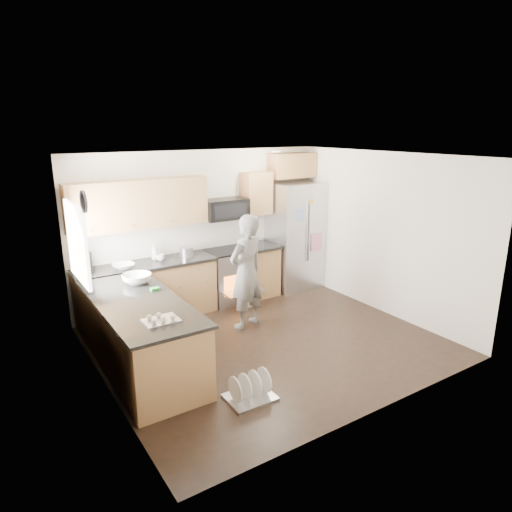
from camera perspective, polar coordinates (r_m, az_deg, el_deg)
ground at (r=6.64m, az=1.42°, el=-10.66°), size 4.50×4.50×0.00m
room_shell at (r=6.07m, az=1.15°, el=3.60°), size 4.54×4.04×2.62m
back_cabinet_run at (r=7.47m, az=-9.86°, el=0.11°), size 4.45×0.64×2.50m
peninsula at (r=5.95m, az=-14.25°, el=-9.51°), size 0.96×2.36×1.05m
stove_range at (r=7.90m, az=-3.37°, el=-0.98°), size 0.76×0.97×1.79m
refrigerator at (r=8.59m, az=4.84°, el=2.56°), size 0.99×0.79×1.99m
person at (r=6.81m, az=-1.21°, el=-2.01°), size 0.72×0.57×1.75m
dish_rack at (r=5.36m, az=-0.75°, el=-16.60°), size 0.54×0.44×0.33m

